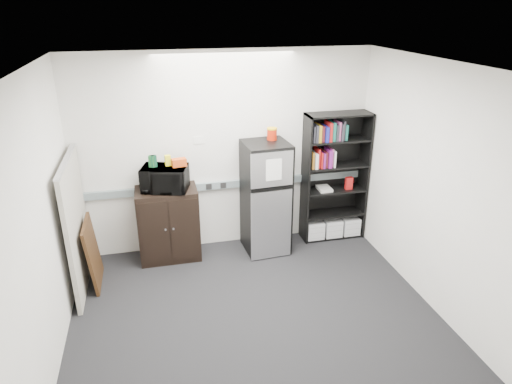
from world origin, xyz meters
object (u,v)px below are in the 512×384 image
bookshelf (334,178)px  cubicle_partition (77,225)px  refrigerator (266,198)px  microwave (165,179)px  cabinet (169,224)px

bookshelf → cubicle_partition: bearing=-171.9°
cubicle_partition → bookshelf: bearing=8.1°
cubicle_partition → refrigerator: cubicle_partition is taller
microwave → refrigerator: (1.32, -0.06, -0.37)m
bookshelf → microwave: bearing=-178.1°
bookshelf → microwave: bookshelf is taller
microwave → refrigerator: 1.37m
cabinet → refrigerator: 1.35m
cubicle_partition → microwave: bearing=20.8°
bookshelf → cabinet: 2.40m
microwave → refrigerator: refrigerator is taller
bookshelf → cubicle_partition: bookshelf is taller
bookshelf → cabinet: bearing=-178.4°
bookshelf → cubicle_partition: 3.46m
cubicle_partition → cabinet: cubicle_partition is taller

